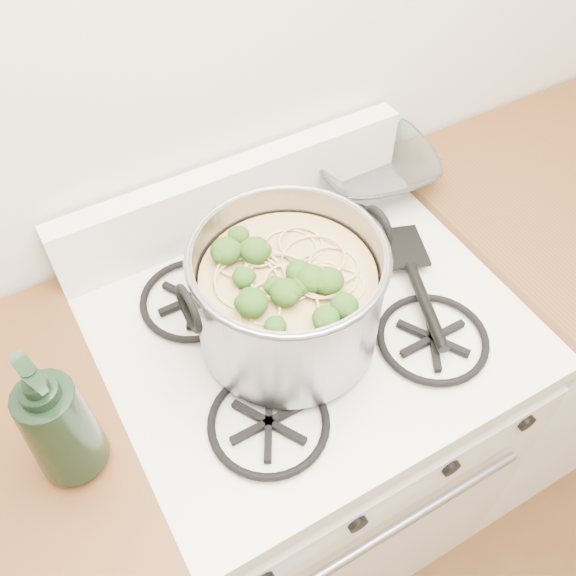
# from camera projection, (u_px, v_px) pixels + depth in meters

# --- Properties ---
(gas_range) EXTENTS (0.76, 0.66, 0.92)m
(gas_range) POSITION_uv_depth(u_px,v_px,m) (306.00, 437.00, 1.56)
(gas_range) COLOR white
(gas_range) RESTS_ON ground
(counter_left) EXTENTS (0.25, 0.65, 0.92)m
(counter_left) POSITION_uv_depth(u_px,v_px,m) (104.00, 537.00, 1.38)
(counter_left) COLOR silver
(counter_left) RESTS_ON ground
(counter_right) EXTENTS (1.00, 0.65, 0.92)m
(counter_right) POSITION_uv_depth(u_px,v_px,m) (571.00, 290.00, 1.82)
(counter_right) COLOR silver
(counter_right) RESTS_ON ground
(stock_pot) EXTENTS (0.36, 0.33, 0.22)m
(stock_pot) POSITION_uv_depth(u_px,v_px,m) (288.00, 297.00, 1.08)
(stock_pot) COLOR gray
(stock_pot) RESTS_ON gas_range
(spatula) EXTENTS (0.38, 0.39, 0.02)m
(spatula) POSITION_uv_depth(u_px,v_px,m) (402.00, 245.00, 1.28)
(spatula) COLOR black
(spatula) RESTS_ON gas_range
(glass_bowl) EXTENTS (0.12, 0.12, 0.03)m
(glass_bowl) POSITION_uv_depth(u_px,v_px,m) (372.00, 172.00, 1.42)
(glass_bowl) COLOR white
(glass_bowl) RESTS_ON gas_range
(bottle) EXTENTS (0.13, 0.13, 0.28)m
(bottle) POSITION_uv_depth(u_px,v_px,m) (54.00, 418.00, 0.90)
(bottle) COLOR black
(bottle) RESTS_ON counter_left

